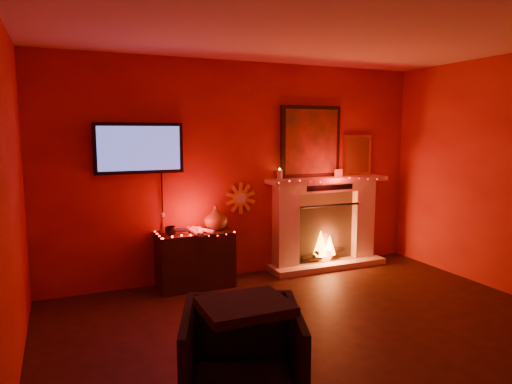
# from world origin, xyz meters

# --- Properties ---
(room) EXTENTS (5.00, 5.00, 5.00)m
(room) POSITION_xyz_m (0.00, 0.00, 1.35)
(room) COLOR black
(room) RESTS_ON ground
(floor) EXTENTS (5.00, 5.00, 0.00)m
(floor) POSITION_xyz_m (0.00, 0.00, 0.00)
(floor) COLOR black
(floor) RESTS_ON ground
(fireplace) EXTENTS (1.72, 0.40, 2.18)m
(fireplace) POSITION_xyz_m (1.14, 2.39, 0.72)
(fireplace) COLOR beige
(fireplace) RESTS_ON floor
(tv) EXTENTS (1.00, 0.07, 1.24)m
(tv) POSITION_xyz_m (-1.30, 2.45, 1.65)
(tv) COLOR black
(tv) RESTS_ON room
(sunburst_clock) EXTENTS (0.40, 0.03, 0.40)m
(sunburst_clock) POSITION_xyz_m (-0.05, 2.48, 1.00)
(sunburst_clock) COLOR gold
(sunburst_clock) RESTS_ON room
(console_table) EXTENTS (0.88, 0.53, 0.96)m
(console_table) POSITION_xyz_m (-0.71, 2.26, 0.38)
(console_table) COLOR black
(console_table) RESTS_ON floor
(armchair) EXTENTS (0.98, 0.99, 0.71)m
(armchair) POSITION_xyz_m (-1.12, -0.24, 0.36)
(armchair) COLOR black
(armchair) RESTS_ON floor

